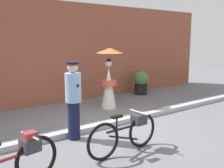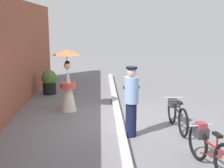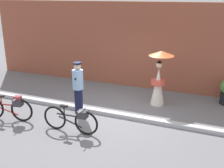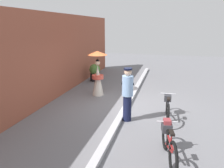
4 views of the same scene
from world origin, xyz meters
name	(u,v)px [view 3 (image 3 of 4)]	position (x,y,z in m)	size (l,w,h in m)	color
ground_plane	(113,116)	(0.00, 0.00, 0.00)	(30.00, 30.00, 0.00)	slate
building_wall	(144,46)	(0.00, 3.18, 1.69)	(14.00, 0.40, 3.38)	brown
sidewalk_curb	(113,114)	(0.00, 0.00, 0.06)	(14.00, 0.20, 0.12)	#B2B2B7
bicycle_near_officer	(9,107)	(-2.77, -1.49, 0.42)	(1.64, 0.49, 0.80)	black
bicycle_far_side	(72,119)	(-0.63, -1.44, 0.40)	(1.67, 0.48, 0.78)	black
person_officer	(78,87)	(-1.10, -0.23, 0.90)	(0.34, 0.38, 1.68)	#141938
person_with_parasol	(159,78)	(1.07, 1.48, 0.97)	(0.84, 0.84, 1.88)	silver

